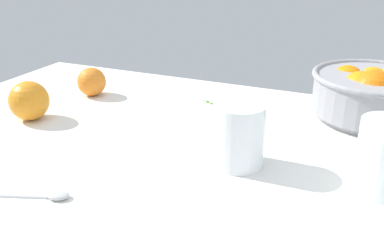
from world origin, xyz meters
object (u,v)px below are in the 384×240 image
(fruit_bowl, at_px, (374,92))
(spoon, at_px, (40,195))
(loose_orange_0, at_px, (29,101))
(second_glass, at_px, (239,139))
(loose_orange_3, at_px, (92,82))

(fruit_bowl, height_order, spoon, fruit_bowl)
(loose_orange_0, bearing_deg, spoon, -45.40)
(fruit_bowl, height_order, second_glass, fruit_bowl)
(spoon, bearing_deg, second_glass, 43.12)
(loose_orange_3, xyz_separation_m, spoon, (0.20, -0.41, -0.03))
(fruit_bowl, height_order, loose_orange_3, fruit_bowl)
(fruit_bowl, relative_size, loose_orange_0, 3.17)
(loose_orange_3, bearing_deg, fruit_bowl, 10.60)
(loose_orange_0, distance_m, spoon, 0.33)
(second_glass, bearing_deg, loose_orange_0, 177.91)
(fruit_bowl, relative_size, spoon, 1.98)
(fruit_bowl, xyz_separation_m, loose_orange_3, (-0.63, -0.12, -0.02))
(second_glass, relative_size, loose_orange_0, 1.29)
(loose_orange_0, distance_m, loose_orange_3, 0.18)
(loose_orange_0, xyz_separation_m, spoon, (0.23, -0.23, -0.04))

